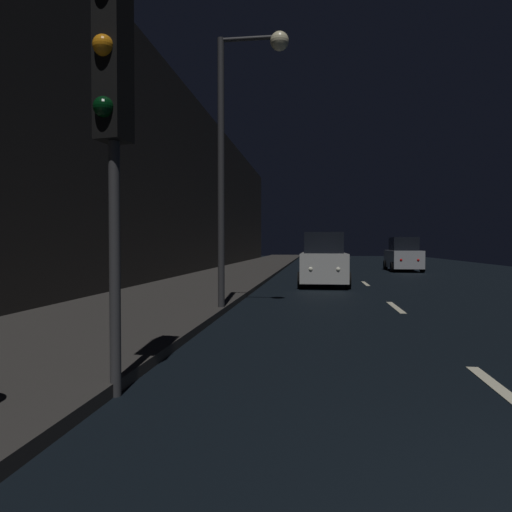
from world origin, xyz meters
TOP-DOWN VIEW (x-y plane):
  - ground at (0.00, 24.50)m, footprint 25.29×84.00m
  - sidewalk_left at (-6.44, 24.50)m, footprint 4.40×84.00m
  - building_facade_left at (-9.04, 21.00)m, footprint 0.80×63.00m
  - lane_centerline at (0.00, 10.17)m, footprint 0.16×16.66m
  - traffic_light_near_left at (-4.25, 2.36)m, footprint 0.35×0.48m
  - streetlamp_overhead at (-3.86, 8.47)m, footprint 1.70×0.44m
  - car_approaching_headlights at (-1.78, 16.45)m, footprint 1.97×4.26m
  - car_parked_right_far at (3.34, 27.34)m, footprint 1.94×4.20m

SIDE VIEW (x-z plane):
  - ground at x=0.00m, z-range -0.02..0.00m
  - lane_centerline at x=0.00m, z-range 0.00..0.01m
  - sidewalk_left at x=-6.44m, z-range 0.00..0.15m
  - car_parked_right_far at x=3.34m, z-range -0.09..2.03m
  - car_approaching_headlights at x=-1.78m, z-range -0.09..2.06m
  - traffic_light_near_left at x=-4.25m, z-range 1.04..5.70m
  - streetlamp_overhead at x=-3.86m, z-range 1.13..7.77m
  - building_facade_left at x=-9.04m, z-range 0.00..9.72m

